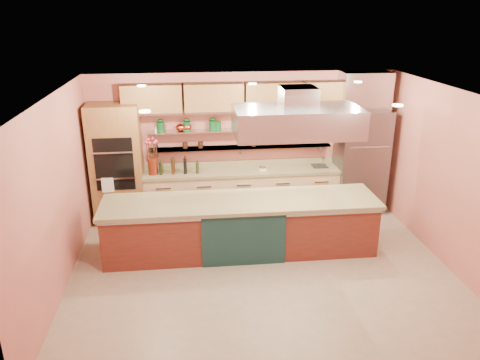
{
  "coord_description": "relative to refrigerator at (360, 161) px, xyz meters",
  "views": [
    {
      "loc": [
        -1.11,
        -6.48,
        3.95
      ],
      "look_at": [
        -0.23,
        1.0,
        1.16
      ],
      "focal_mm": 35.0,
      "sensor_mm": 36.0,
      "label": 1
    }
  ],
  "objects": [
    {
      "name": "flower_vase",
      "position": [
        -4.13,
        0.01,
        0.04
      ],
      "size": [
        0.23,
        0.23,
        0.32
      ],
      "primitive_type": "cylinder",
      "rotation": [
        0.0,
        0.0,
        -0.36
      ],
      "color": "#601C0E",
      "rests_on": "back_counter"
    },
    {
      "name": "range_hood",
      "position": [
        -1.71,
        -1.5,
        1.2
      ],
      "size": [
        2.0,
        1.0,
        0.45
      ],
      "primitive_type": "cube",
      "color": "#B5B9BD",
      "rests_on": "ceiling"
    },
    {
      "name": "bar_faucet",
      "position": [
        -0.76,
        0.11,
        -0.02
      ],
      "size": [
        0.03,
        0.03,
        0.21
      ],
      "primitive_type": "cylinder",
      "rotation": [
        0.0,
        0.0,
        0.14
      ],
      "color": "white",
      "rests_on": "back_counter"
    },
    {
      "name": "upper_cabinets",
      "position": [
        -2.35,
        0.18,
        1.3
      ],
      "size": [
        4.6,
        0.36,
        0.55
      ],
      "primitive_type": "cube",
      "color": "olive",
      "rests_on": "wall_back"
    },
    {
      "name": "back_counter",
      "position": [
        -2.4,
        0.06,
        -0.58
      ],
      "size": [
        3.84,
        0.64,
        0.93
      ],
      "primitive_type": "cube",
      "color": "tan",
      "rests_on": "floor"
    },
    {
      "name": "island",
      "position": [
        -2.61,
        -1.5,
        -0.58
      ],
      "size": [
        4.51,
        1.01,
        0.94
      ],
      "primitive_type": "cube",
      "rotation": [
        0.0,
        0.0,
        -0.01
      ],
      "color": "maroon",
      "rests_on": "floor"
    },
    {
      "name": "wall_front",
      "position": [
        -2.35,
        -4.64,
        0.35
      ],
      "size": [
        6.0,
        0.04,
        2.8
      ],
      "primitive_type": "cube",
      "color": "#C76E5E",
      "rests_on": "floor"
    },
    {
      "name": "ceiling",
      "position": [
        -2.35,
        -2.14,
        1.75
      ],
      "size": [
        6.0,
        5.0,
        0.02
      ],
      "primitive_type": "cube",
      "color": "black",
      "rests_on": "wall_back"
    },
    {
      "name": "oil_bottle_cluster",
      "position": [
        -3.63,
        0.01,
        0.01
      ],
      "size": [
        0.85,
        0.37,
        0.26
      ],
      "primitive_type": "cube",
      "rotation": [
        0.0,
        0.0,
        0.17
      ],
      "color": "black",
      "rests_on": "back_counter"
    },
    {
      "name": "wall_shelf_lower",
      "position": [
        -2.4,
        0.23,
        0.3
      ],
      "size": [
        3.6,
        0.26,
        0.03
      ],
      "primitive_type": "cube",
      "color": "#B5B9BD",
      "rests_on": "wall_back"
    },
    {
      "name": "oven_stack",
      "position": [
        -4.8,
        0.04,
        0.1
      ],
      "size": [
        0.95,
        0.64,
        2.3
      ],
      "primitive_type": "cube",
      "color": "olive",
      "rests_on": "floor"
    },
    {
      "name": "wall_back",
      "position": [
        -2.35,
        0.36,
        0.35
      ],
      "size": [
        6.0,
        0.04,
        2.8
      ],
      "primitive_type": "cube",
      "color": "#C76E5E",
      "rests_on": "floor"
    },
    {
      "name": "kitchen_scale",
      "position": [
        -2.0,
        0.01,
        -0.08
      ],
      "size": [
        0.15,
        0.12,
        0.08
      ],
      "primitive_type": "cube",
      "rotation": [
        0.0,
        0.0,
        -0.12
      ],
      "color": "white",
      "rests_on": "back_counter"
    },
    {
      "name": "wall_shelf_upper",
      "position": [
        -2.4,
        0.23,
        0.65
      ],
      "size": [
        3.6,
        0.26,
        0.03
      ],
      "primitive_type": "cube",
      "color": "#B5B9BD",
      "rests_on": "wall_back"
    },
    {
      "name": "copper_kettle",
      "position": [
        -3.58,
        0.23,
        0.74
      ],
      "size": [
        0.22,
        0.22,
        0.14
      ],
      "primitive_type": "ellipsoid",
      "rotation": [
        0.0,
        0.0,
        -0.26
      ],
      "color": "#C4492D",
      "rests_on": "wall_shelf_upper"
    },
    {
      "name": "floor",
      "position": [
        -2.35,
        -2.14,
        -1.06
      ],
      "size": [
        6.0,
        5.0,
        0.02
      ],
      "primitive_type": "cube",
      "color": "tan",
      "rests_on": "ground"
    },
    {
      "name": "wall_left",
      "position": [
        -5.35,
        -2.14,
        0.35
      ],
      "size": [
        0.04,
        5.0,
        2.8
      ],
      "primitive_type": "cube",
      "color": "#C76E5E",
      "rests_on": "floor"
    },
    {
      "name": "green_canister",
      "position": [
        -2.86,
        0.23,
        0.75
      ],
      "size": [
        0.14,
        0.14,
        0.17
      ],
      "primitive_type": "cylinder",
      "rotation": [
        0.0,
        0.0,
        -0.03
      ],
      "color": "#0E451A",
      "rests_on": "wall_shelf_upper"
    },
    {
      "name": "wall_right",
      "position": [
        0.65,
        -2.14,
        0.35
      ],
      "size": [
        0.04,
        5.0,
        2.8
      ],
      "primitive_type": "cube",
      "color": "#C76E5E",
      "rests_on": "floor"
    },
    {
      "name": "refrigerator",
      "position": [
        0.0,
        0.0,
        0.0
      ],
      "size": [
        0.95,
        0.72,
        2.1
      ],
      "primitive_type": "cube",
      "color": "slate",
      "rests_on": "floor"
    },
    {
      "name": "ceiling_downlights",
      "position": [
        -2.35,
        -1.94,
        1.72
      ],
      "size": [
        4.0,
        2.8,
        0.02
      ],
      "primitive_type": "cube",
      "color": "#FFE5A5",
      "rests_on": "ceiling"
    }
  ]
}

